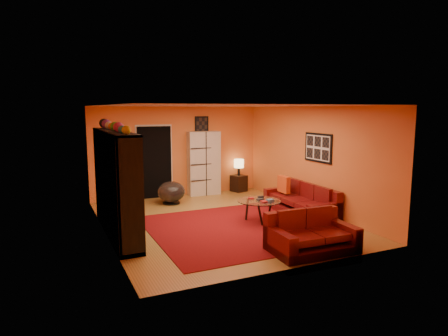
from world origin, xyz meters
name	(u,v)px	position (x,y,z in m)	size (l,w,h in m)	color
floor	(219,221)	(0.00, 0.00, 0.00)	(6.00, 6.00, 0.00)	olive
ceiling	(219,106)	(0.00, 0.00, 2.60)	(6.00, 6.00, 0.00)	white
wall_back	(178,151)	(0.00, 3.00, 1.30)	(6.00, 6.00, 0.00)	orange
wall_front	(297,189)	(0.00, -3.00, 1.30)	(6.00, 6.00, 0.00)	orange
wall_left	(104,172)	(-2.50, 0.00, 1.30)	(6.00, 6.00, 0.00)	orange
wall_right	(311,159)	(2.50, 0.00, 1.30)	(6.00, 6.00, 0.00)	orange
rug	(237,228)	(0.10, -0.70, 0.01)	(3.60, 3.60, 0.01)	#5D0A0E
doorway	(155,162)	(-0.70, 2.96, 1.02)	(0.95, 0.10, 2.04)	black
wall_art_right	(318,148)	(2.48, -0.30, 1.60)	(0.03, 1.00, 0.70)	black
wall_art_back	(202,125)	(0.75, 2.98, 2.05)	(0.42, 0.03, 0.52)	black
entertainment_unit	(116,183)	(-2.27, 0.00, 1.05)	(0.45, 3.00, 2.10)	black
tv	(119,185)	(-2.23, -0.07, 1.01)	(0.13, 1.02, 0.59)	black
sofa	(303,202)	(2.14, -0.22, 0.29)	(0.92, 2.14, 0.85)	#550B0D
loveseat	(310,235)	(0.71, -2.42, 0.28)	(1.54, 0.96, 0.85)	#550B0D
throw_pillow	(284,184)	(1.95, 0.36, 0.63)	(0.12, 0.42, 0.42)	#E24D19
coffee_table	(259,203)	(0.78, -0.45, 0.45)	(0.97, 0.97, 0.49)	silver
storage_cabinet	(204,163)	(0.73, 2.80, 0.94)	(0.94, 0.42, 1.87)	silver
bowl_chair	(171,192)	(-0.50, 2.05, 0.32)	(0.74, 0.74, 0.60)	black
side_table	(239,183)	(1.87, 2.75, 0.25)	(0.40, 0.40, 0.50)	black
table_lamp	(239,164)	(1.87, 2.75, 0.85)	(0.30, 0.30, 0.50)	black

